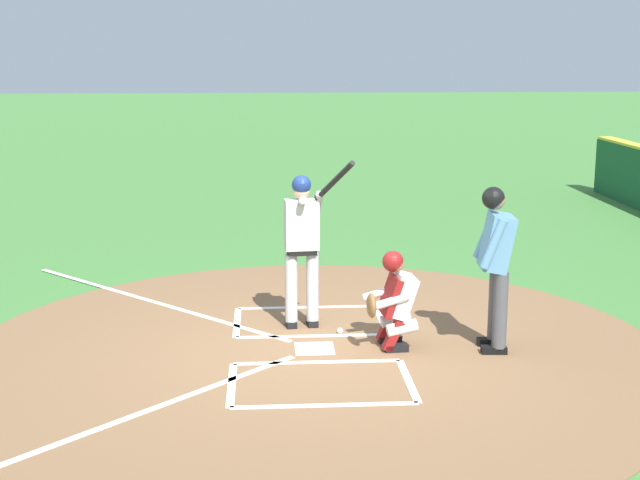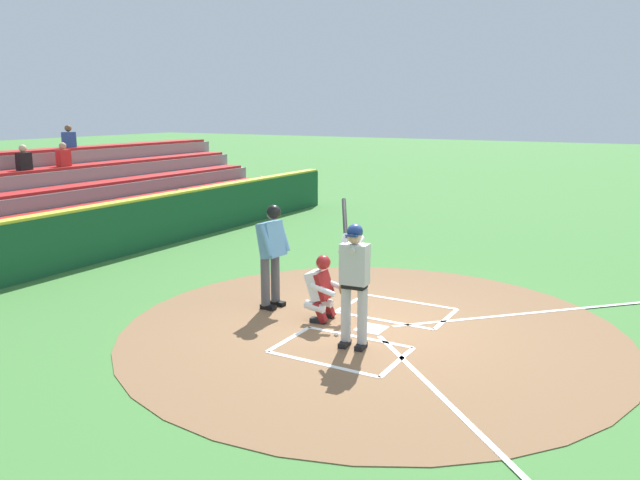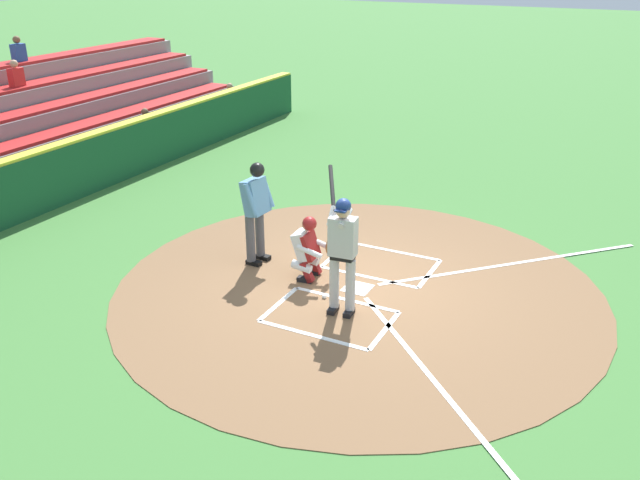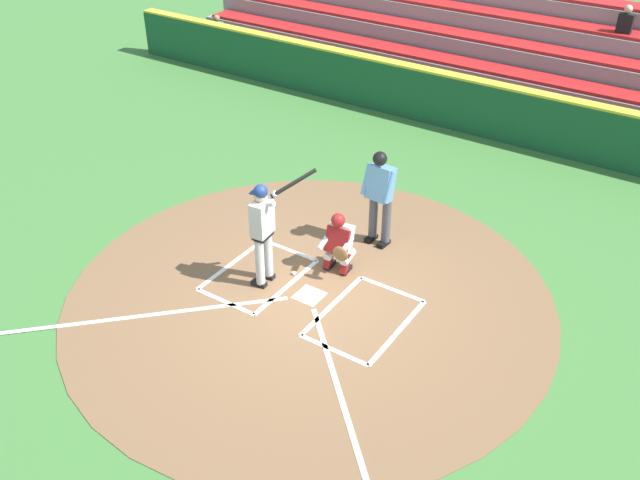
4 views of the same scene
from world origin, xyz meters
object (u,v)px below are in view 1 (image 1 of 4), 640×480
(catcher, at_px, (394,298))
(baseball, at_px, (340,331))
(batter, at_px, (303,240))
(plate_umpire, at_px, (496,257))

(catcher, xyz_separation_m, baseball, (0.55, 0.56, -0.55))
(batter, bearing_deg, plate_umpire, -114.71)
(batter, relative_size, catcher, 1.88)
(batter, height_order, plate_umpire, batter)
(plate_umpire, bearing_deg, catcher, 82.64)
(catcher, relative_size, baseball, 15.27)
(batter, xyz_separation_m, catcher, (-0.82, -0.99, -0.51))
(batter, bearing_deg, baseball, -122.31)
(catcher, distance_m, plate_umpire, 1.22)
(baseball, bearing_deg, plate_umpire, -112.58)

